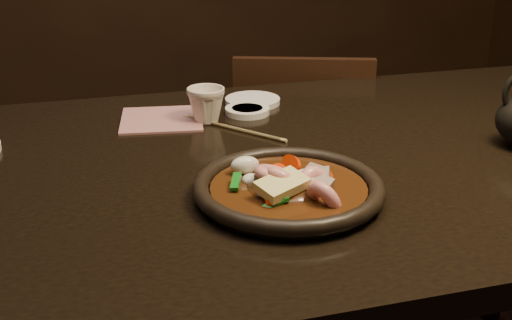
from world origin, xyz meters
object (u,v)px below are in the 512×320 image
object	(u,v)px
plate	(288,189)
tea_cup	(206,104)
table	(318,192)
chair	(300,174)

from	to	relation	value
plate	tea_cup	distance (m)	0.38
table	chair	xyz separation A→B (m)	(0.18, 0.60, -0.24)
table	tea_cup	world-z (taller)	tea_cup
table	plate	world-z (taller)	plate
chair	plate	distance (m)	0.88
table	chair	size ratio (longest dim) A/B	2.01
chair	plate	size ratio (longest dim) A/B	2.76
table	chair	distance (m)	0.67
chair	table	bearing A→B (deg)	91.71
plate	tea_cup	xyz separation A→B (m)	(-0.05, 0.38, 0.02)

